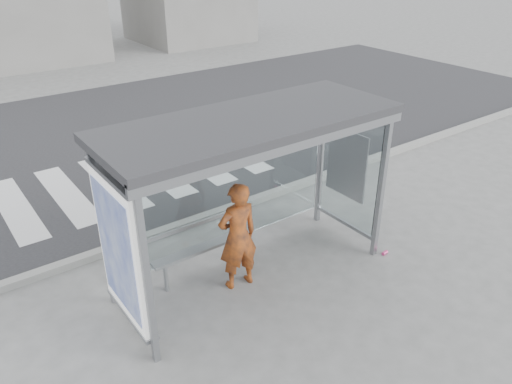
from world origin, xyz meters
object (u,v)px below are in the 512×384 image
(bus_shelter, at_px, (227,166))
(bench, at_px, (202,246))
(soda_can, at_px, (385,253))
(person, at_px, (238,236))

(bus_shelter, distance_m, bench, 1.54)
(soda_can, bearing_deg, bench, 154.19)
(bus_shelter, height_order, bench, bus_shelter)
(bus_shelter, bearing_deg, person, -47.95)
(person, distance_m, soda_can, 2.69)
(bus_shelter, distance_m, person, 1.13)
(bench, bearing_deg, bus_shelter, -62.70)
(person, relative_size, soda_can, 15.59)
(bus_shelter, relative_size, soda_can, 38.48)
(soda_can, bearing_deg, person, 161.89)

